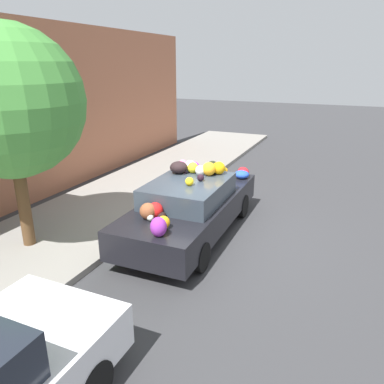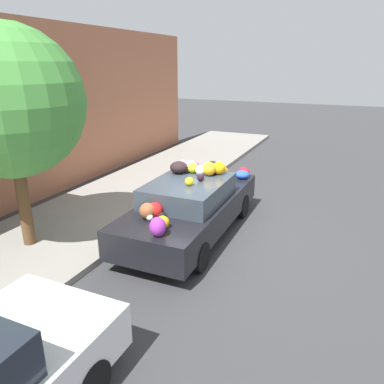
# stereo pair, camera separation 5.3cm
# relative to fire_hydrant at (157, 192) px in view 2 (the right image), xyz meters

# --- Properties ---
(ground_plane) EXTENTS (60.00, 60.00, 0.00)m
(ground_plane) POSITION_rel_fire_hydrant_xyz_m (-1.01, -1.51, -0.47)
(ground_plane) COLOR #38383A
(sidewalk_curb) EXTENTS (24.00, 3.20, 0.13)m
(sidewalk_curb) POSITION_rel_fire_hydrant_xyz_m (-1.01, 1.19, -0.41)
(sidewalk_curb) COLOR gray
(sidewalk_curb) RESTS_ON ground
(building_facade) EXTENTS (18.00, 1.20, 4.75)m
(building_facade) POSITION_rel_fire_hydrant_xyz_m (-1.22, 3.40, 1.88)
(building_facade) COLOR #B26B4C
(building_facade) RESTS_ON ground
(street_tree) EXTENTS (2.79, 2.79, 4.24)m
(street_tree) POSITION_rel_fire_hydrant_xyz_m (-3.04, 1.30, 2.49)
(street_tree) COLOR brown
(street_tree) RESTS_ON sidewalk_curb
(fire_hydrant) EXTENTS (0.20, 0.20, 0.70)m
(fire_hydrant) POSITION_rel_fire_hydrant_xyz_m (0.00, 0.00, 0.00)
(fire_hydrant) COLOR #B2B2B7
(fire_hydrant) RESTS_ON sidewalk_curb
(art_car) EXTENTS (4.53, 1.76, 1.59)m
(art_car) POSITION_rel_fire_hydrant_xyz_m (-1.03, -1.46, 0.23)
(art_car) COLOR black
(art_car) RESTS_ON ground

